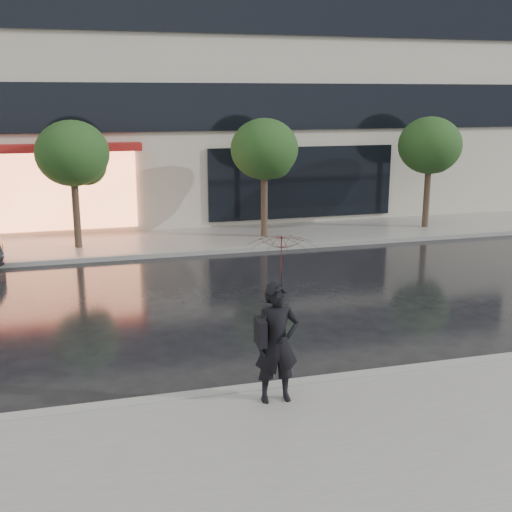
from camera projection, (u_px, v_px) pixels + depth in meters
name	position (u px, v px, depth m)	size (l,w,h in m)	color
ground	(258.00, 367.00, 11.35)	(120.00, 120.00, 0.00)	black
sidewalk_near	(325.00, 463.00, 8.30)	(60.00, 4.50, 0.12)	slate
sidewalk_far	(174.00, 241.00, 20.92)	(60.00, 3.50, 0.12)	slate
curb_near	(274.00, 388.00, 10.40)	(60.00, 0.25, 0.14)	gray
curb_far	(182.00, 253.00, 19.28)	(60.00, 0.25, 0.14)	gray
tree_mid_west	(75.00, 156.00, 19.27)	(2.20, 2.20, 3.99)	#33261C
tree_mid_east	(266.00, 151.00, 20.81)	(2.20, 2.20, 3.99)	#33261C
tree_far_east	(431.00, 148.00, 22.35)	(2.20, 2.20, 3.99)	#33261C
pedestrian_with_umbrella	(280.00, 294.00, 9.48)	(1.05, 1.07, 2.61)	black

